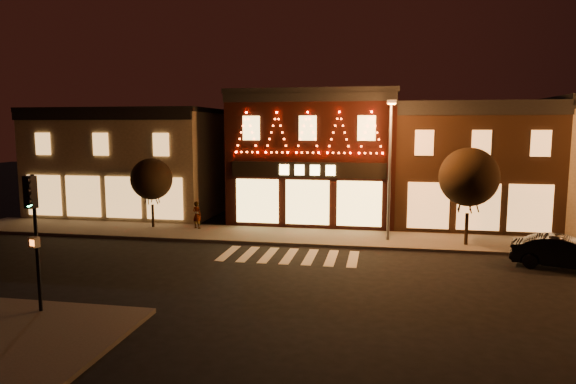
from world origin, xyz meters
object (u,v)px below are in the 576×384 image
(traffic_signal_near, at_px, (33,216))
(dark_sedan, at_px, (564,253))
(pedestrian, at_px, (197,215))
(streetlamp_mid, at_px, (390,159))

(traffic_signal_near, distance_m, dark_sedan, 20.82)
(dark_sedan, bearing_deg, pedestrian, 92.45)
(streetlamp_mid, bearing_deg, traffic_signal_near, -131.77)
(streetlamp_mid, xyz_separation_m, pedestrian, (-11.00, 1.28, -3.47))
(traffic_signal_near, relative_size, streetlamp_mid, 0.61)
(streetlamp_mid, bearing_deg, pedestrian, 173.22)
(pedestrian, bearing_deg, dark_sedan, -173.03)
(dark_sedan, bearing_deg, streetlamp_mid, 81.85)
(traffic_signal_near, bearing_deg, streetlamp_mid, 62.90)
(dark_sedan, xyz_separation_m, pedestrian, (-18.39, 4.74, 0.25))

